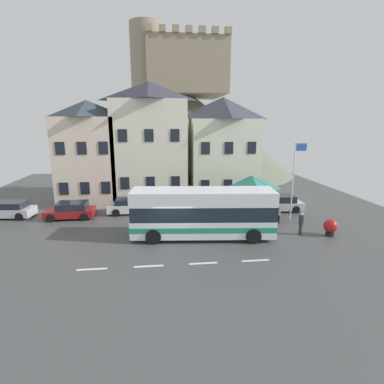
% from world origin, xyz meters
% --- Properties ---
extents(ground_plane, '(40.00, 60.00, 0.07)m').
position_xyz_m(ground_plane, '(0.00, -0.00, -0.03)').
color(ground_plane, '#494B4C').
extents(townhouse_00, '(5.46, 6.08, 9.73)m').
position_xyz_m(townhouse_00, '(-7.35, 12.01, 4.87)').
color(townhouse_00, beige).
rests_on(townhouse_00, ground_plane).
extents(townhouse_01, '(6.87, 6.33, 11.48)m').
position_xyz_m(townhouse_01, '(-1.54, 12.13, 5.74)').
color(townhouse_01, silver).
rests_on(townhouse_01, ground_plane).
extents(townhouse_02, '(6.50, 5.73, 10.12)m').
position_xyz_m(townhouse_02, '(5.68, 11.83, 5.06)').
color(townhouse_02, silver).
rests_on(townhouse_02, ground_plane).
extents(hilltop_castle, '(33.50, 33.50, 21.07)m').
position_xyz_m(hilltop_castle, '(3.62, 30.14, 7.05)').
color(hilltop_castle, '#656C59').
rests_on(hilltop_castle, ground_plane).
extents(transit_bus, '(9.71, 3.41, 3.31)m').
position_xyz_m(transit_bus, '(2.07, 0.96, 1.67)').
color(transit_bus, white).
rests_on(transit_bus, ground_plane).
extents(bus_shelter, '(3.60, 3.60, 3.53)m').
position_xyz_m(bus_shelter, '(6.60, 4.81, 2.94)').
color(bus_shelter, '#473D33').
rests_on(bus_shelter, ground_plane).
extents(parked_car_00, '(4.59, 2.24, 1.39)m').
position_xyz_m(parked_car_00, '(9.60, 6.60, 0.68)').
color(parked_car_00, silver).
rests_on(parked_car_00, ground_plane).
extents(parked_car_01, '(3.89, 2.04, 1.32)m').
position_xyz_m(parked_car_01, '(-8.01, 6.44, 0.65)').
color(parked_car_01, maroon).
rests_on(parked_car_01, ground_plane).
extents(parked_car_02, '(4.51, 1.94, 1.31)m').
position_xyz_m(parked_car_02, '(-2.98, 7.28, 0.65)').
color(parked_car_02, white).
rests_on(parked_car_02, ground_plane).
extents(parked_car_03, '(4.04, 2.18, 1.34)m').
position_xyz_m(parked_car_03, '(-13.07, 7.16, 0.66)').
color(parked_car_03, silver).
rests_on(parked_car_03, ground_plane).
extents(pedestrian_00, '(0.33, 0.31, 1.63)m').
position_xyz_m(pedestrian_00, '(6.14, 2.71, 0.89)').
color(pedestrian_00, '#38332D').
rests_on(pedestrian_00, ground_plane).
extents(pedestrian_01, '(0.31, 0.31, 1.60)m').
position_xyz_m(pedestrian_01, '(8.28, 3.08, 0.93)').
color(pedestrian_01, black).
rests_on(pedestrian_01, ground_plane).
extents(pedestrian_02, '(0.34, 0.36, 1.63)m').
position_xyz_m(pedestrian_02, '(8.91, 0.62, 0.92)').
color(pedestrian_02, '#38332D').
rests_on(pedestrian_02, ground_plane).
extents(public_bench, '(1.46, 0.48, 0.87)m').
position_xyz_m(public_bench, '(6.84, 6.64, 0.47)').
color(public_bench, brown).
rests_on(public_bench, ground_plane).
extents(flagpole, '(0.95, 0.10, 6.17)m').
position_xyz_m(flagpole, '(9.67, 3.76, 3.63)').
color(flagpole, silver).
rests_on(flagpole, ground_plane).
extents(harbour_buoy, '(0.94, 0.94, 1.19)m').
position_xyz_m(harbour_buoy, '(10.83, 0.16, 0.67)').
color(harbour_buoy, black).
rests_on(harbour_buoy, ground_plane).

